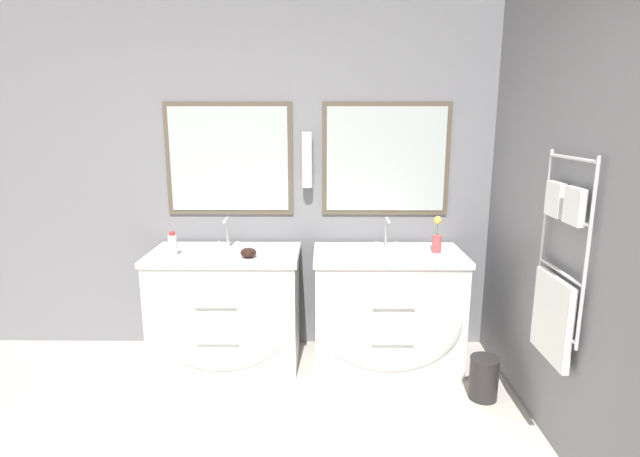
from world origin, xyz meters
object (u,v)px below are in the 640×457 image
at_px(amenity_bowl, 248,253).
at_px(waste_bin, 484,377).
at_px(toiletry_bottle, 173,245).
at_px(flower_vase, 437,237).
at_px(vanity_right, 388,309).
at_px(vanity_left, 226,309).

distance_m(amenity_bowl, waste_bin, 1.74).
height_order(toiletry_bottle, amenity_bowl, toiletry_bottle).
bearing_deg(flower_vase, amenity_bowl, -173.83).
height_order(vanity_right, toiletry_bottle, toiletry_bottle).
bearing_deg(waste_bin, toiletry_bottle, 169.17).
relative_size(vanity_right, amenity_bowl, 9.61).
xyz_separation_m(vanity_left, vanity_right, (1.17, 0.00, 0.00)).
bearing_deg(vanity_left, vanity_right, 0.00).
xyz_separation_m(vanity_left, toiletry_bottle, (-0.33, -0.06, 0.49)).
height_order(vanity_left, amenity_bowl, amenity_bowl).
bearing_deg(toiletry_bottle, flower_vase, 3.02).
bearing_deg(amenity_bowl, waste_bin, -12.84).
bearing_deg(vanity_left, waste_bin, -14.69).
relative_size(vanity_right, flower_vase, 4.07).
relative_size(vanity_left, amenity_bowl, 9.61).
height_order(flower_vase, waste_bin, flower_vase).
relative_size(flower_vase, waste_bin, 0.93).
bearing_deg(amenity_bowl, flower_vase, 6.17).
relative_size(amenity_bowl, flower_vase, 0.42).
xyz_separation_m(flower_vase, waste_bin, (0.23, -0.49, -0.80)).
bearing_deg(vanity_right, vanity_left, 180.00).
xyz_separation_m(vanity_right, flower_vase, (0.34, 0.04, 0.52)).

